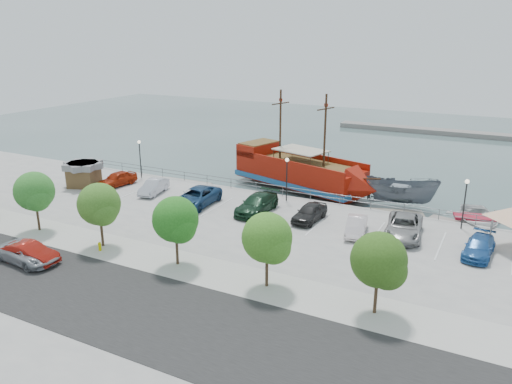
% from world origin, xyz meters
% --- Properties ---
extents(ground, '(160.00, 160.00, 0.00)m').
position_xyz_m(ground, '(0.00, 0.00, -1.00)').
color(ground, '#344948').
extents(land_slab, '(100.00, 58.00, 1.20)m').
position_xyz_m(land_slab, '(0.00, -21.00, -0.60)').
color(land_slab, gray).
rests_on(land_slab, ground).
extents(street, '(100.00, 8.00, 0.04)m').
position_xyz_m(street, '(0.00, -16.00, 0.01)').
color(street, black).
rests_on(street, land_slab).
extents(sidewalk, '(100.00, 4.00, 0.05)m').
position_xyz_m(sidewalk, '(0.00, -10.00, 0.01)').
color(sidewalk, '#B1B0AA').
rests_on(sidewalk, land_slab).
extents(seawall_railing, '(50.00, 0.06, 1.00)m').
position_xyz_m(seawall_railing, '(0.00, 7.80, 0.53)').
color(seawall_railing, slate).
rests_on(seawall_railing, land_slab).
extents(far_shore, '(40.00, 3.00, 0.80)m').
position_xyz_m(far_shore, '(10.00, 55.00, -0.60)').
color(far_shore, gray).
rests_on(far_shore, ground).
extents(pirate_ship, '(18.14, 9.49, 11.23)m').
position_xyz_m(pirate_ship, '(-0.51, 13.43, 0.88)').
color(pirate_ship, '#951608').
rests_on(pirate_ship, ground).
extents(patrol_boat, '(7.65, 3.53, 2.87)m').
position_xyz_m(patrol_boat, '(9.68, 12.48, 0.43)').
color(patrol_boat, slate).
rests_on(patrol_boat, ground).
extents(speedboat, '(6.38, 7.76, 1.40)m').
position_xyz_m(speedboat, '(17.06, 9.73, -0.30)').
color(speedboat, silver).
rests_on(speedboat, ground).
extents(dock_west, '(6.25, 1.98, 0.35)m').
position_xyz_m(dock_west, '(-13.86, 9.20, -0.82)').
color(dock_west, gray).
rests_on(dock_west, ground).
extents(dock_mid, '(7.86, 4.60, 0.43)m').
position_xyz_m(dock_mid, '(8.80, 9.20, -0.78)').
color(dock_mid, gray).
rests_on(dock_mid, ground).
extents(dock_east, '(6.86, 3.50, 0.38)m').
position_xyz_m(dock_east, '(16.14, 9.20, -0.81)').
color(dock_east, gray).
rests_on(dock_east, ground).
extents(shed, '(4.02, 4.02, 2.59)m').
position_xyz_m(shed, '(-21.26, 1.14, 1.38)').
color(shed, brown).
rests_on(shed, land_slab).
extents(street_van, '(5.27, 2.75, 1.42)m').
position_xyz_m(street_van, '(-10.71, -14.56, 0.71)').
color(street_van, '#949AA1').
rests_on(street_van, street).
extents(street_sedan, '(4.52, 1.89, 1.45)m').
position_xyz_m(street_sedan, '(-10.48, -14.57, 0.73)').
color(street_sedan, '#9E1910').
rests_on(street_sedan, street).
extents(fire_hydrant, '(0.25, 0.25, 0.72)m').
position_xyz_m(fire_hydrant, '(-7.53, -10.80, 0.39)').
color(fire_hydrant, '#C1BD00').
rests_on(fire_hydrant, sidewalk).
extents(lamp_post_left, '(0.36, 0.36, 4.28)m').
position_xyz_m(lamp_post_left, '(-18.00, 6.50, 2.94)').
color(lamp_post_left, black).
rests_on(lamp_post_left, land_slab).
extents(lamp_post_mid, '(0.36, 0.36, 4.28)m').
position_xyz_m(lamp_post_mid, '(0.00, 6.50, 2.94)').
color(lamp_post_mid, black).
rests_on(lamp_post_mid, land_slab).
extents(lamp_post_right, '(0.36, 0.36, 4.28)m').
position_xyz_m(lamp_post_right, '(16.00, 6.50, 2.94)').
color(lamp_post_right, black).
rests_on(lamp_post_right, land_slab).
extents(tree_b, '(3.30, 3.20, 5.00)m').
position_xyz_m(tree_b, '(-14.85, -10.07, 3.30)').
color(tree_b, '#473321').
rests_on(tree_b, sidewalk).
extents(tree_c, '(3.30, 3.20, 5.00)m').
position_xyz_m(tree_c, '(-7.85, -10.07, 3.30)').
color(tree_c, '#473321').
rests_on(tree_c, sidewalk).
extents(tree_d, '(3.30, 3.20, 5.00)m').
position_xyz_m(tree_d, '(-0.85, -10.07, 3.30)').
color(tree_d, '#473321').
rests_on(tree_d, sidewalk).
extents(tree_e, '(3.30, 3.20, 5.00)m').
position_xyz_m(tree_e, '(6.15, -10.07, 3.30)').
color(tree_e, '#473321').
rests_on(tree_e, sidewalk).
extents(tree_f, '(3.30, 3.20, 5.00)m').
position_xyz_m(tree_f, '(13.15, -10.07, 3.30)').
color(tree_f, '#473321').
rests_on(tree_f, sidewalk).
extents(parked_car_a, '(2.38, 4.71, 1.54)m').
position_xyz_m(parked_car_a, '(-18.14, 2.78, 0.77)').
color(parked_car_a, '#9C240A').
rests_on(parked_car_a, land_slab).
extents(parked_car_b, '(2.34, 4.56, 1.43)m').
position_xyz_m(parked_car_b, '(-12.95, 2.41, 0.72)').
color(parked_car_b, '#B8BBC8').
rests_on(parked_car_b, land_slab).
extents(parked_car_c, '(3.14, 6.20, 1.68)m').
position_xyz_m(parked_car_c, '(-6.95, 1.23, 0.84)').
color(parked_car_c, navy).
rests_on(parked_car_c, land_slab).
extents(parked_car_d, '(2.38, 5.67, 1.63)m').
position_xyz_m(parked_car_d, '(-1.00, 2.17, 0.82)').
color(parked_car_d, '#13311E').
rests_on(parked_car_d, land_slab).
extents(parked_car_e, '(2.11, 4.61, 1.53)m').
position_xyz_m(parked_car_e, '(4.04, 2.37, 0.77)').
color(parked_car_e, black).
rests_on(parked_car_e, land_slab).
extents(parked_car_f, '(2.26, 4.45, 1.40)m').
position_xyz_m(parked_car_f, '(8.51, 1.30, 0.70)').
color(parked_car_f, silver).
rests_on(parked_car_f, land_slab).
extents(parked_car_g, '(3.48, 6.23, 1.65)m').
position_xyz_m(parked_car_g, '(12.04, 2.62, 0.82)').
color(parked_car_g, gray).
rests_on(parked_car_g, land_slab).
extents(parked_car_h, '(2.25, 4.77, 1.34)m').
position_xyz_m(parked_car_h, '(17.69, 1.38, 0.67)').
color(parked_car_h, '#23579B').
rests_on(parked_car_h, land_slab).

